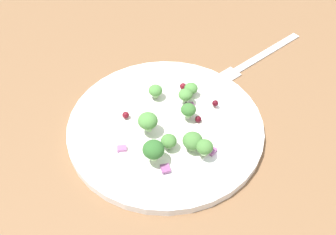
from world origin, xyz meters
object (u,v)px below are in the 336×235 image
at_px(broccoli_floret_0, 185,95).
at_px(fork, 255,59).
at_px(broccoli_floret_2, 148,121).
at_px(plate, 168,127).
at_px(broccoli_floret_1, 155,91).

distance_m(broccoli_floret_0, fork, 0.17).
distance_m(broccoli_floret_2, fork, 0.24).
xyz_separation_m(plate, broccoli_floret_0, (-0.05, 0.01, 0.02)).
bearing_deg(plate, broccoli_floret_2, -40.49).
height_order(broccoli_floret_0, fork, broccoli_floret_0).
bearing_deg(broccoli_floret_1, fork, 143.00).
relative_size(broccoli_floret_0, fork, 0.12).
xyz_separation_m(broccoli_floret_0, fork, (-0.15, 0.07, -0.03)).
distance_m(broccoli_floret_0, broccoli_floret_2, 0.07).
relative_size(broccoli_floret_1, fork, 0.12).
relative_size(broccoli_floret_1, broccoli_floret_2, 0.76).
height_order(broccoli_floret_2, fork, broccoli_floret_2).
relative_size(plate, broccoli_floret_1, 13.32).
bearing_deg(broccoli_floret_0, plate, -11.19).
distance_m(plate, broccoli_floret_1, 0.06).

